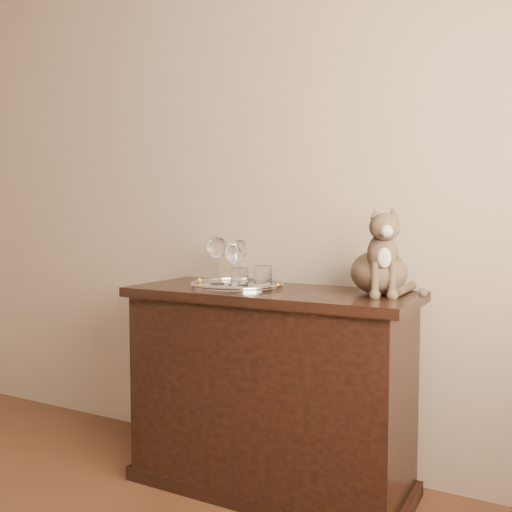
{
  "coord_description": "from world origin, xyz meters",
  "views": [
    {
      "loc": [
        1.66,
        -0.16,
        1.15
      ],
      "look_at": [
        0.52,
        1.95,
        0.99
      ],
      "focal_mm": 40.0,
      "sensor_mm": 36.0,
      "label": 1
    }
  ],
  "objects": [
    {
      "name": "cat",
      "position": [
        1.03,
        2.02,
        1.02
      ],
      "size": [
        0.44,
        0.43,
        0.34
      ],
      "primitive_type": null,
      "rotation": [
        0.0,
        0.0,
        0.42
      ],
      "color": "brown",
      "rests_on": "sideboard"
    },
    {
      "name": "wine_glass_a",
      "position": [
        0.37,
        2.02,
        0.95
      ],
      "size": [
        0.07,
        0.07,
        0.18
      ],
      "primitive_type": null,
      "color": "silver",
      "rests_on": "tray"
    },
    {
      "name": "wine_glass_d",
      "position": [
        0.42,
        1.94,
        0.94
      ],
      "size": [
        0.06,
        0.06,
        0.17
      ],
      "primitive_type": null,
      "color": "silver",
      "rests_on": "tray"
    },
    {
      "name": "tray",
      "position": [
        0.43,
        1.95,
        0.85
      ],
      "size": [
        0.4,
        0.4,
        0.01
      ],
      "primitive_type": "cylinder",
      "color": "silver",
      "rests_on": "sideboard"
    },
    {
      "name": "tumbler_c",
      "position": [
        0.55,
        1.97,
        0.9
      ],
      "size": [
        0.08,
        0.08,
        0.09
      ],
      "primitive_type": "cylinder",
      "color": "white",
      "rests_on": "tray"
    },
    {
      "name": "sideboard",
      "position": [
        0.6,
        1.94,
        0.42
      ],
      "size": [
        1.2,
        0.5,
        0.85
      ],
      "primitive_type": null,
      "color": "black",
      "rests_on": "ground"
    },
    {
      "name": "tumbler_a",
      "position": [
        0.48,
        1.88,
        0.9
      ],
      "size": [
        0.07,
        0.07,
        0.08
      ],
      "primitive_type": "cylinder",
      "color": "silver",
      "rests_on": "tray"
    },
    {
      "name": "wine_glass_b",
      "position": [
        0.39,
        2.05,
        0.95
      ],
      "size": [
        0.07,
        0.07,
        0.19
      ],
      "primitive_type": null,
      "color": "silver",
      "rests_on": "tray"
    },
    {
      "name": "wine_glass_c",
      "position": [
        0.33,
        1.95,
        0.96
      ],
      "size": [
        0.08,
        0.08,
        0.21
      ],
      "primitive_type": null,
      "color": "white",
      "rests_on": "tray"
    },
    {
      "name": "wall_back",
      "position": [
        0.0,
        2.25,
        1.35
      ],
      "size": [
        4.0,
        0.1,
        2.7
      ],
      "primitive_type": "cube",
      "color": "#BBA78C",
      "rests_on": "ground"
    }
  ]
}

